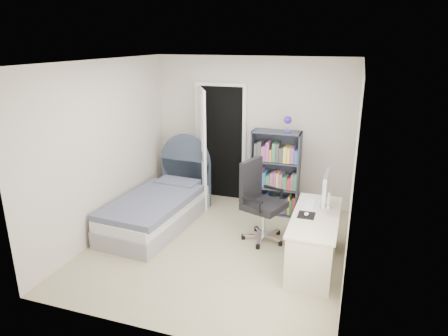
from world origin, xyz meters
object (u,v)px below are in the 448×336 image
(floor_lamp, at_px, (202,173))
(office_chair, at_px, (259,197))
(desk, at_px, (314,237))
(bookcase, at_px, (276,176))
(nightstand, at_px, (182,175))
(bed, at_px, (159,207))

(floor_lamp, relative_size, office_chair, 1.17)
(floor_lamp, xyz_separation_m, desk, (2.08, -1.41, -0.18))
(bookcase, relative_size, desk, 1.16)
(nightstand, relative_size, office_chair, 0.52)
(bed, distance_m, nightstand, 1.21)
(bed, relative_size, floor_lamp, 1.52)
(bed, bearing_deg, office_chair, 1.13)
(floor_lamp, distance_m, desk, 2.51)
(bed, distance_m, floor_lamp, 1.08)
(nightstand, bearing_deg, bed, -82.54)
(nightstand, relative_size, desk, 0.43)
(bed, relative_size, office_chair, 1.78)
(bed, xyz_separation_m, nightstand, (-0.16, 1.20, 0.12))
(nightstand, distance_m, office_chair, 2.09)
(floor_lamp, bearing_deg, bed, -108.73)
(floor_lamp, height_order, desk, floor_lamp)
(bed, relative_size, bookcase, 1.27)
(bed, height_order, office_chair, bed)
(bed, bearing_deg, bookcase, 31.76)
(bookcase, bearing_deg, office_chair, -92.75)
(desk, bearing_deg, floor_lamp, 145.84)
(bookcase, bearing_deg, floor_lamp, -179.35)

